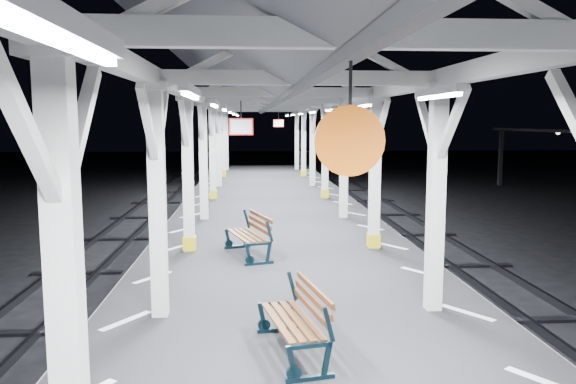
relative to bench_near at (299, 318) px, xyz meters
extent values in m
plane|color=black|center=(0.12, 3.45, -1.44)|extent=(120.00, 120.00, 0.00)
cube|color=black|center=(0.12, 3.45, -0.94)|extent=(6.00, 50.00, 1.00)
cube|color=silver|center=(-2.33, 3.45, -0.44)|extent=(1.00, 48.00, 0.01)
cube|color=silver|center=(2.57, 3.45, -0.44)|extent=(1.00, 48.00, 0.01)
cube|color=#2D2D33|center=(-4.33, 3.45, -1.36)|extent=(0.08, 60.00, 0.16)
cube|color=black|center=(-4.88, 3.45, -1.41)|extent=(2.20, 0.22, 0.06)
cube|color=#2D2D33|center=(4.57, 3.45, -1.36)|extent=(0.08, 60.00, 0.16)
cube|color=black|center=(5.12, 3.45, -1.41)|extent=(2.20, 0.22, 0.06)
cube|color=silver|center=(-1.88, -2.55, 1.16)|extent=(0.22, 0.22, 3.20)
cube|color=silver|center=(-1.88, -2.55, 2.82)|extent=(0.40, 0.40, 0.12)
cube|color=silver|center=(-1.88, -2.00, 2.31)|extent=(0.10, 0.99, 0.99)
cube|color=silver|center=(-1.88, -3.10, 2.31)|extent=(0.10, 0.99, 0.99)
cube|color=silver|center=(-1.88, 1.45, 1.16)|extent=(0.22, 0.22, 3.20)
cube|color=silver|center=(-1.88, 1.45, 2.82)|extent=(0.40, 0.40, 0.12)
cube|color=silver|center=(-1.88, 2.00, 2.31)|extent=(0.10, 0.99, 0.99)
cube|color=silver|center=(-1.88, 0.90, 2.31)|extent=(0.10, 0.99, 0.99)
cube|color=silver|center=(-1.88, 5.45, 1.16)|extent=(0.22, 0.22, 3.20)
cube|color=silver|center=(-1.88, 5.45, 2.82)|extent=(0.40, 0.40, 0.12)
cube|color=gold|center=(-1.88, 5.45, -0.26)|extent=(0.26, 0.26, 0.30)
cube|color=silver|center=(-1.88, 6.00, 2.31)|extent=(0.10, 0.99, 0.99)
cube|color=silver|center=(-1.88, 4.90, 2.31)|extent=(0.10, 0.99, 0.99)
cube|color=silver|center=(-1.88, 9.45, 1.16)|extent=(0.22, 0.22, 3.20)
cube|color=silver|center=(-1.88, 9.45, 2.82)|extent=(0.40, 0.40, 0.12)
cube|color=silver|center=(-1.88, 10.00, 2.31)|extent=(0.10, 0.99, 0.99)
cube|color=silver|center=(-1.88, 8.90, 2.31)|extent=(0.10, 0.99, 0.99)
cube|color=silver|center=(-1.88, 13.45, 1.16)|extent=(0.22, 0.22, 3.20)
cube|color=silver|center=(-1.88, 13.45, 2.82)|extent=(0.40, 0.40, 0.12)
cube|color=gold|center=(-1.88, 13.45, -0.26)|extent=(0.26, 0.26, 0.30)
cube|color=silver|center=(-1.88, 14.00, 2.31)|extent=(0.10, 0.99, 0.99)
cube|color=silver|center=(-1.88, 12.90, 2.31)|extent=(0.10, 0.99, 0.99)
cube|color=silver|center=(-1.88, 17.45, 1.16)|extent=(0.22, 0.22, 3.20)
cube|color=silver|center=(-1.88, 17.45, 2.82)|extent=(0.40, 0.40, 0.12)
cube|color=silver|center=(-1.88, 18.00, 2.31)|extent=(0.10, 0.99, 0.99)
cube|color=silver|center=(-1.88, 16.90, 2.31)|extent=(0.10, 0.99, 0.99)
cube|color=silver|center=(-1.88, 21.45, 1.16)|extent=(0.22, 0.22, 3.20)
cube|color=silver|center=(-1.88, 21.45, 2.82)|extent=(0.40, 0.40, 0.12)
cube|color=gold|center=(-1.88, 21.45, -0.26)|extent=(0.26, 0.26, 0.30)
cube|color=silver|center=(-1.88, 22.00, 2.31)|extent=(0.10, 0.99, 0.99)
cube|color=silver|center=(-1.88, 20.90, 2.31)|extent=(0.10, 0.99, 0.99)
cube|color=silver|center=(-1.88, 25.45, 1.16)|extent=(0.22, 0.22, 3.20)
cube|color=silver|center=(-1.88, 25.45, 2.82)|extent=(0.40, 0.40, 0.12)
cube|color=silver|center=(-1.88, 26.00, 2.31)|extent=(0.10, 0.99, 0.99)
cube|color=silver|center=(-1.88, 24.90, 2.31)|extent=(0.10, 0.99, 0.99)
cube|color=silver|center=(2.12, 1.45, 1.16)|extent=(0.22, 0.22, 3.20)
cube|color=silver|center=(2.12, 1.45, 2.82)|extent=(0.40, 0.40, 0.12)
cube|color=silver|center=(2.12, 2.00, 2.31)|extent=(0.10, 0.99, 0.99)
cube|color=silver|center=(2.12, 0.90, 2.31)|extent=(0.10, 0.99, 0.99)
cube|color=silver|center=(2.12, 5.45, 1.16)|extent=(0.22, 0.22, 3.20)
cube|color=silver|center=(2.12, 5.45, 2.82)|extent=(0.40, 0.40, 0.12)
cube|color=gold|center=(2.12, 5.45, -0.26)|extent=(0.26, 0.26, 0.30)
cube|color=silver|center=(2.12, 6.00, 2.31)|extent=(0.10, 0.99, 0.99)
cube|color=silver|center=(2.12, 4.90, 2.31)|extent=(0.10, 0.99, 0.99)
cube|color=silver|center=(2.12, 9.45, 1.16)|extent=(0.22, 0.22, 3.20)
cube|color=silver|center=(2.12, 9.45, 2.82)|extent=(0.40, 0.40, 0.12)
cube|color=silver|center=(2.12, 10.00, 2.31)|extent=(0.10, 0.99, 0.99)
cube|color=silver|center=(2.12, 8.90, 2.31)|extent=(0.10, 0.99, 0.99)
cube|color=silver|center=(2.12, 13.45, 1.16)|extent=(0.22, 0.22, 3.20)
cube|color=silver|center=(2.12, 13.45, 2.82)|extent=(0.40, 0.40, 0.12)
cube|color=gold|center=(2.12, 13.45, -0.26)|extent=(0.26, 0.26, 0.30)
cube|color=silver|center=(2.12, 14.00, 2.31)|extent=(0.10, 0.99, 0.99)
cube|color=silver|center=(2.12, 12.90, 2.31)|extent=(0.10, 0.99, 0.99)
cube|color=silver|center=(2.12, 17.45, 1.16)|extent=(0.22, 0.22, 3.20)
cube|color=silver|center=(2.12, 17.45, 2.82)|extent=(0.40, 0.40, 0.12)
cube|color=silver|center=(2.12, 18.00, 2.31)|extent=(0.10, 0.99, 0.99)
cube|color=silver|center=(2.12, 16.90, 2.31)|extent=(0.10, 0.99, 0.99)
cube|color=silver|center=(2.12, 21.45, 1.16)|extent=(0.22, 0.22, 3.20)
cube|color=silver|center=(2.12, 21.45, 2.82)|extent=(0.40, 0.40, 0.12)
cube|color=gold|center=(2.12, 21.45, -0.26)|extent=(0.26, 0.26, 0.30)
cube|color=silver|center=(2.12, 22.00, 2.31)|extent=(0.10, 0.99, 0.99)
cube|color=silver|center=(2.12, 20.90, 2.31)|extent=(0.10, 0.99, 0.99)
cube|color=silver|center=(2.12, 25.45, 1.16)|extent=(0.22, 0.22, 3.20)
cube|color=silver|center=(2.12, 25.45, 2.82)|extent=(0.40, 0.40, 0.12)
cube|color=silver|center=(2.12, 26.00, 2.31)|extent=(0.10, 0.99, 0.99)
cube|color=silver|center=(2.12, 24.90, 2.31)|extent=(0.10, 0.99, 0.99)
cube|color=silver|center=(-1.88, 3.45, 2.94)|extent=(0.18, 48.00, 0.24)
cube|color=silver|center=(2.12, 3.45, 2.94)|extent=(0.18, 48.00, 0.24)
cube|color=silver|center=(0.12, -2.55, 2.94)|extent=(4.20, 0.14, 0.20)
cube|color=silver|center=(0.12, 1.45, 2.94)|extent=(4.20, 0.14, 0.20)
cube|color=silver|center=(0.12, 5.45, 2.94)|extent=(4.20, 0.14, 0.20)
cube|color=silver|center=(0.12, 9.45, 2.94)|extent=(4.20, 0.14, 0.20)
cube|color=silver|center=(0.12, 13.45, 2.94)|extent=(4.20, 0.14, 0.20)
cube|color=silver|center=(0.12, 17.45, 2.94)|extent=(4.20, 0.14, 0.20)
cube|color=silver|center=(0.12, 21.45, 2.94)|extent=(4.20, 0.14, 0.20)
cube|color=silver|center=(0.12, 25.45, 2.94)|extent=(4.20, 0.14, 0.20)
cube|color=silver|center=(0.12, 3.45, 3.86)|extent=(0.16, 48.00, 0.20)
cube|color=#505258|center=(-1.18, 3.45, 3.48)|extent=(2.80, 49.00, 1.45)
cube|color=#505258|center=(1.42, 3.45, 3.48)|extent=(2.80, 49.00, 1.45)
cube|color=silver|center=(-1.18, -4.55, 2.66)|extent=(0.10, 1.35, 0.08)
cube|color=white|center=(-1.18, -4.55, 2.61)|extent=(0.05, 1.25, 0.05)
cube|color=silver|center=(-1.18, -0.55, 2.66)|extent=(0.10, 1.35, 0.08)
cube|color=white|center=(-1.18, -0.55, 2.61)|extent=(0.05, 1.25, 0.05)
cube|color=silver|center=(-1.18, 3.45, 2.66)|extent=(0.10, 1.35, 0.08)
cube|color=white|center=(-1.18, 3.45, 2.61)|extent=(0.05, 1.25, 0.05)
cube|color=silver|center=(-1.18, 7.45, 2.66)|extent=(0.10, 1.35, 0.08)
cube|color=white|center=(-1.18, 7.45, 2.61)|extent=(0.05, 1.25, 0.05)
cube|color=silver|center=(-1.18, 11.45, 2.66)|extent=(0.10, 1.35, 0.08)
cube|color=white|center=(-1.18, 11.45, 2.61)|extent=(0.05, 1.25, 0.05)
cube|color=silver|center=(-1.18, 15.45, 2.66)|extent=(0.10, 1.35, 0.08)
cube|color=white|center=(-1.18, 15.45, 2.61)|extent=(0.05, 1.25, 0.05)
cube|color=silver|center=(-1.18, 19.45, 2.66)|extent=(0.10, 1.35, 0.08)
cube|color=white|center=(-1.18, 19.45, 2.61)|extent=(0.05, 1.25, 0.05)
cube|color=silver|center=(-1.18, 23.45, 2.66)|extent=(0.10, 1.35, 0.08)
cube|color=white|center=(-1.18, 23.45, 2.61)|extent=(0.05, 1.25, 0.05)
cube|color=silver|center=(1.42, -0.55, 2.66)|extent=(0.10, 1.35, 0.08)
cube|color=white|center=(1.42, -0.55, 2.61)|extent=(0.05, 1.25, 0.05)
cube|color=silver|center=(1.42, 3.45, 2.66)|extent=(0.10, 1.35, 0.08)
cube|color=white|center=(1.42, 3.45, 2.61)|extent=(0.05, 1.25, 0.05)
cube|color=silver|center=(1.42, 7.45, 2.66)|extent=(0.10, 1.35, 0.08)
cube|color=white|center=(1.42, 7.45, 2.61)|extent=(0.05, 1.25, 0.05)
cube|color=silver|center=(1.42, 11.45, 2.66)|extent=(0.10, 1.35, 0.08)
cube|color=white|center=(1.42, 11.45, 2.61)|extent=(0.05, 1.25, 0.05)
cube|color=silver|center=(1.42, 15.45, 2.66)|extent=(0.10, 1.35, 0.08)
cube|color=white|center=(1.42, 15.45, 2.61)|extent=(0.05, 1.25, 0.05)
cube|color=silver|center=(1.42, 19.45, 2.66)|extent=(0.10, 1.35, 0.08)
cube|color=white|center=(1.42, 19.45, 2.61)|extent=(0.05, 1.25, 0.05)
cube|color=silver|center=(1.42, 23.45, 2.66)|extent=(0.10, 1.35, 0.08)
cube|color=white|center=(1.42, 23.45, 2.61)|extent=(0.05, 1.25, 0.05)
cylinder|color=black|center=(0.12, -2.55, 2.61)|extent=(0.02, 0.02, 0.30)
cylinder|color=#D4570B|center=(0.12, -2.55, 2.21)|extent=(0.50, 0.04, 0.50)
cylinder|color=black|center=(-0.75, 5.28, 2.58)|extent=(0.02, 0.02, 0.36)
cube|color=red|center=(-0.75, 5.28, 2.22)|extent=(0.50, 0.03, 0.35)
cube|color=white|center=(-0.75, 5.28, 2.22)|extent=(0.44, 0.04, 0.29)
cylinder|color=black|center=(0.82, 20.42, 2.58)|extent=(0.02, 0.02, 0.36)
cube|color=red|center=(0.82, 20.42, 2.22)|extent=(0.50, 0.03, 0.35)
cube|color=white|center=(0.82, 20.42, 2.22)|extent=(0.44, 0.05, 0.29)
cube|color=black|center=(14.12, 25.45, 0.21)|extent=(0.20, 0.20, 3.30)
sphere|color=silver|center=(14.12, 19.45, 1.78)|extent=(0.20, 0.20, 0.20)
sphere|color=silver|center=(14.12, 25.45, 1.78)|extent=(0.20, 0.20, 0.20)
cube|color=black|center=(0.05, -0.74, -0.41)|extent=(0.55, 0.16, 0.06)
cube|color=black|center=(-0.14, -0.78, -0.23)|extent=(0.15, 0.07, 0.42)
cube|color=black|center=(0.23, -0.70, -0.23)|extent=(0.13, 0.07, 0.43)
cube|color=black|center=(0.25, -0.70, 0.18)|extent=(0.16, 0.07, 0.40)
cube|color=black|center=(-0.23, 0.70, -0.41)|extent=(0.55, 0.16, 0.06)
cube|color=black|center=(-0.43, 0.67, -0.23)|extent=(0.15, 0.07, 0.42)
cube|color=black|center=(-0.05, 0.74, -0.23)|extent=(0.13, 0.07, 0.43)
cube|color=black|center=(-0.03, 0.74, 0.18)|extent=(0.16, 0.07, 0.40)
cube|color=#5B2C15|center=(-0.27, -0.05, -0.03)|extent=(0.35, 1.39, 0.03)
cube|color=#5B2C15|center=(-0.15, -0.03, -0.03)|extent=(0.35, 1.39, 0.03)
cube|color=#5B2C15|center=(-0.03, -0.01, -0.03)|extent=(0.35, 1.39, 0.03)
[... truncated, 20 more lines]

